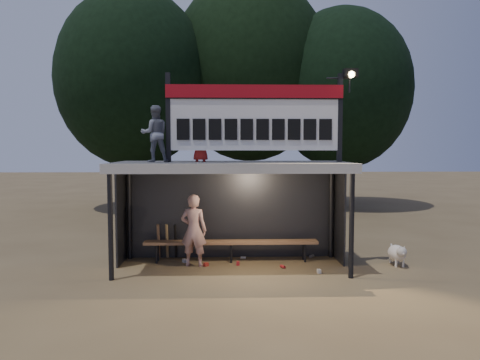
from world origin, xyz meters
name	(u,v)px	position (x,y,z in m)	size (l,w,h in m)	color
ground	(231,267)	(0.00, 0.00, 0.00)	(80.00, 80.00, 0.00)	brown
player	(194,230)	(-0.84, 0.17, 0.80)	(0.59, 0.38, 1.61)	silver
child_a	(155,134)	(-1.63, -0.12, 2.92)	(0.58, 0.45, 1.20)	slate
child_b	(201,142)	(-0.67, 0.15, 2.74)	(0.41, 0.27, 0.85)	#AD1F1A
dugout_shelter	(231,183)	(0.00, 0.24, 1.85)	(5.10, 2.08, 2.32)	#3A3A3C
scoreboard_assembly	(257,115)	(0.56, -0.01, 3.32)	(4.10, 0.27, 1.99)	black
bench	(231,243)	(0.00, 0.55, 0.43)	(4.00, 0.35, 0.48)	#996D48
tree_left	(134,79)	(-4.00, 10.00, 5.51)	(6.46, 6.46, 9.27)	black
tree_mid	(250,70)	(1.00, 11.50, 6.17)	(7.22, 7.22, 10.36)	#2F2015
tree_right	(342,89)	(5.00, 10.50, 5.19)	(6.08, 6.08, 8.72)	black
dog	(397,253)	(3.71, 0.06, 0.28)	(0.36, 0.81, 0.49)	white
bats	(167,241)	(-1.51, 0.82, 0.43)	(0.47, 0.32, 0.84)	#9A6C47
litter	(254,263)	(0.51, 0.25, 0.04)	(3.13, 1.51, 0.08)	#A91D21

